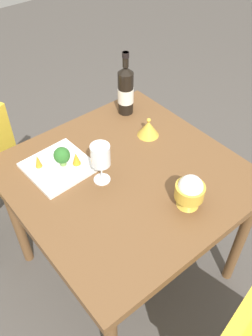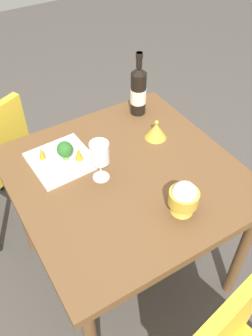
{
  "view_description": "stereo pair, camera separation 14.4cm",
  "coord_description": "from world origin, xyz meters",
  "px_view_note": "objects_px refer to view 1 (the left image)",
  "views": [
    {
      "loc": [
        0.65,
        0.8,
        1.76
      ],
      "look_at": [
        0.0,
        0.0,
        0.76
      ],
      "focal_mm": 37.98,
      "sensor_mm": 36.0,
      "label": 1
    },
    {
      "loc": [
        0.53,
        0.88,
        1.76
      ],
      "look_at": [
        0.0,
        0.0,
        0.76
      ],
      "focal_mm": 37.98,
      "sensor_mm": 36.0,
      "label": 2
    }
  ],
  "objects_px": {
    "broccoli_floret": "(62,156)",
    "rice_bowl_lid": "(148,128)",
    "wine_bottle": "(126,90)",
    "serving_plate": "(59,167)",
    "rice_bowl": "(190,191)",
    "wine_glass": "(101,156)",
    "carrot_garnish_left": "(76,158)",
    "carrot_garnish_right": "(38,161)"
  },
  "relations": [
    {
      "from": "broccoli_floret",
      "to": "rice_bowl_lid",
      "type": "bearing_deg",
      "value": 171.43
    },
    {
      "from": "wine_bottle",
      "to": "rice_bowl_lid",
      "type": "height_order",
      "value": "wine_bottle"
    },
    {
      "from": "serving_plate",
      "to": "rice_bowl",
      "type": "bearing_deg",
      "value": 119.67
    },
    {
      "from": "broccoli_floret",
      "to": "serving_plate",
      "type": "bearing_deg",
      "value": -26.3
    },
    {
      "from": "wine_glass",
      "to": "rice_bowl_lid",
      "type": "relative_size",
      "value": 1.79
    },
    {
      "from": "rice_bowl",
      "to": "carrot_garnish_left",
      "type": "relative_size",
      "value": 2.44
    },
    {
      "from": "wine_glass",
      "to": "serving_plate",
      "type": "bearing_deg",
      "value": -59.62
    },
    {
      "from": "wine_bottle",
      "to": "wine_glass",
      "type": "bearing_deg",
      "value": 39.3
    },
    {
      "from": "wine_bottle",
      "to": "serving_plate",
      "type": "relative_size",
      "value": 1.2
    },
    {
      "from": "broccoli_floret",
      "to": "carrot_garnish_right",
      "type": "bearing_deg",
      "value": -32.95
    },
    {
      "from": "carrot_garnish_left",
      "to": "carrot_garnish_right",
      "type": "bearing_deg",
      "value": -33.18
    },
    {
      "from": "wine_bottle",
      "to": "rice_bowl",
      "type": "xyz_separation_m",
      "value": [
        0.2,
        0.61,
        -0.05
      ]
    },
    {
      "from": "rice_bowl_lid",
      "to": "wine_bottle",
      "type": "bearing_deg",
      "value": -99.9
    },
    {
      "from": "wine_bottle",
      "to": "carrot_garnish_right",
      "type": "height_order",
      "value": "wine_bottle"
    },
    {
      "from": "rice_bowl",
      "to": "broccoli_floret",
      "type": "distance_m",
      "value": 0.53
    },
    {
      "from": "wine_bottle",
      "to": "carrot_garnish_left",
      "type": "relative_size",
      "value": 5.4
    },
    {
      "from": "rice_bowl",
      "to": "wine_bottle",
      "type": "bearing_deg",
      "value": -108.04
    },
    {
      "from": "serving_plate",
      "to": "carrot_garnish_right",
      "type": "distance_m",
      "value": 0.09
    },
    {
      "from": "rice_bowl",
      "to": "broccoli_floret",
      "type": "relative_size",
      "value": 1.65
    },
    {
      "from": "carrot_garnish_right",
      "to": "carrot_garnish_left",
      "type": "bearing_deg",
      "value": 146.82
    },
    {
      "from": "rice_bowl",
      "to": "carrot_garnish_right",
      "type": "bearing_deg",
      "value": -57.17
    },
    {
      "from": "serving_plate",
      "to": "carrot_garnish_right",
      "type": "height_order",
      "value": "carrot_garnish_right"
    },
    {
      "from": "carrot_garnish_left",
      "to": "carrot_garnish_right",
      "type": "relative_size",
      "value": 0.99
    },
    {
      "from": "carrot_garnish_left",
      "to": "broccoli_floret",
      "type": "bearing_deg",
      "value": -33.59
    },
    {
      "from": "carrot_garnish_left",
      "to": "carrot_garnish_right",
      "type": "distance_m",
      "value": 0.16
    },
    {
      "from": "serving_plate",
      "to": "rice_bowl_lid",
      "type": "bearing_deg",
      "value": 170.6
    },
    {
      "from": "wine_glass",
      "to": "broccoli_floret",
      "type": "distance_m",
      "value": 0.19
    },
    {
      "from": "carrot_garnish_left",
      "to": "rice_bowl",
      "type": "bearing_deg",
      "value": 115.31
    },
    {
      "from": "wine_glass",
      "to": "carrot_garnish_right",
      "type": "xyz_separation_m",
      "value": [
        0.16,
        -0.21,
        -0.08
      ]
    },
    {
      "from": "serving_plate",
      "to": "broccoli_floret",
      "type": "distance_m",
      "value": 0.06
    },
    {
      "from": "wine_glass",
      "to": "carrot_garnish_left",
      "type": "xyz_separation_m",
      "value": [
        0.03,
        -0.13,
        -0.08
      ]
    },
    {
      "from": "wine_bottle",
      "to": "broccoli_floret",
      "type": "bearing_deg",
      "value": 17.7
    },
    {
      "from": "serving_plate",
      "to": "broccoli_floret",
      "type": "bearing_deg",
      "value": 153.7
    },
    {
      "from": "wine_bottle",
      "to": "serving_plate",
      "type": "bearing_deg",
      "value": 16.01
    },
    {
      "from": "wine_bottle",
      "to": "carrot_garnish_left",
      "type": "xyz_separation_m",
      "value": [
        0.41,
        0.18,
        -0.08
      ]
    },
    {
      "from": "rice_bowl_lid",
      "to": "carrot_garnish_right",
      "type": "xyz_separation_m",
      "value": [
        0.5,
        -0.12,
        0.01
      ]
    },
    {
      "from": "rice_bowl",
      "to": "serving_plate",
      "type": "distance_m",
      "value": 0.55
    },
    {
      "from": "rice_bowl",
      "to": "rice_bowl_lid",
      "type": "height_order",
      "value": "rice_bowl"
    },
    {
      "from": "broccoli_floret",
      "to": "wine_bottle",
      "type": "bearing_deg",
      "value": -162.3
    },
    {
      "from": "rice_bowl_lid",
      "to": "carrot_garnish_left",
      "type": "bearing_deg",
      "value": -4.93
    },
    {
      "from": "rice_bowl_lid",
      "to": "rice_bowl",
      "type": "bearing_deg",
      "value": 68.05
    },
    {
      "from": "broccoli_floret",
      "to": "wine_glass",
      "type": "bearing_deg",
      "value": 116.72
    }
  ]
}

